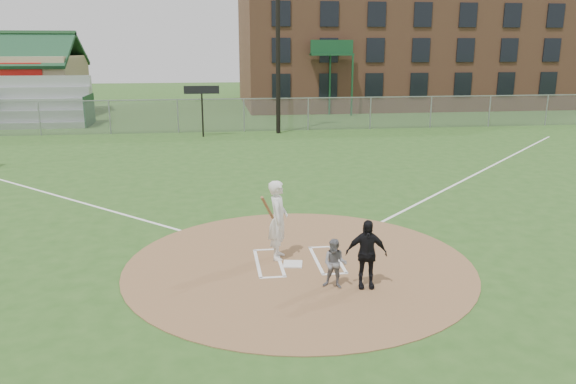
{
  "coord_description": "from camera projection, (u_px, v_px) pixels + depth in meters",
  "views": [
    {
      "loc": [
        -1.99,
        -12.58,
        5.15
      ],
      "look_at": [
        0.0,
        2.0,
        1.3
      ],
      "focal_mm": 35.0,
      "sensor_mm": 36.0,
      "label": 1
    }
  ],
  "objects": [
    {
      "name": "home_plate",
      "position": [
        293.0,
        264.0,
        13.55
      ],
      "size": [
        0.53,
        0.53,
        0.03
      ],
      "primitive_type": "cube",
      "rotation": [
        0.0,
        0.0,
        -0.18
      ],
      "color": "white",
      "rests_on": "dirt_circle"
    },
    {
      "name": "foul_line_first",
      "position": [
        479.0,
        173.0,
        23.42
      ],
      "size": [
        17.04,
        17.04,
        0.01
      ],
      "primitive_type": "cube",
      "rotation": [
        0.0,
        0.0,
        -0.79
      ],
      "color": "white",
      "rests_on": "ground"
    },
    {
      "name": "light_pole",
      "position": [
        278.0,
        19.0,
        32.34
      ],
      "size": [
        1.2,
        0.3,
        12.22
      ],
      "color": "black",
      "rests_on": "ground"
    },
    {
      "name": "batter_at_plate",
      "position": [
        278.0,
        220.0,
        13.73
      ],
      "size": [
        0.8,
        1.07,
        1.98
      ],
      "color": "silver",
      "rests_on": "dirt_circle"
    },
    {
      "name": "batters_boxes",
      "position": [
        298.0,
        261.0,
        13.76
      ],
      "size": [
        2.08,
        1.88,
        0.01
      ],
      "color": "white",
      "rests_on": "dirt_circle"
    },
    {
      "name": "bleachers",
      "position": [
        41.0,
        102.0,
        36.63
      ],
      "size": [
        6.08,
        3.2,
        3.2
      ],
      "color": "#B7BABF",
      "rests_on": "ground"
    },
    {
      "name": "foul_line_third",
      "position": [
        26.0,
        187.0,
        21.07
      ],
      "size": [
        17.04,
        17.04,
        0.01
      ],
      "primitive_type": "cube",
      "rotation": [
        0.0,
        0.0,
        0.79
      ],
      "color": "white",
      "rests_on": "ground"
    },
    {
      "name": "umpire",
      "position": [
        366.0,
        254.0,
        12.13
      ],
      "size": [
        0.94,
        0.5,
        1.53
      ],
      "primitive_type": "imported",
      "rotation": [
        0.0,
        0.0,
        -0.14
      ],
      "color": "black",
      "rests_on": "dirt_circle"
    },
    {
      "name": "ground",
      "position": [
        299.0,
        264.0,
        13.62
      ],
      "size": [
        140.0,
        140.0,
        0.0
      ],
      "primitive_type": "plane",
      "color": "#29501B",
      "rests_on": "ground"
    },
    {
      "name": "scoreboard_sign",
      "position": [
        202.0,
        95.0,
        32.05
      ],
      "size": [
        2.0,
        0.1,
        2.93
      ],
      "color": "black",
      "rests_on": "ground"
    },
    {
      "name": "catcher",
      "position": [
        335.0,
        264.0,
        12.14
      ],
      "size": [
        0.66,
        0.59,
        1.1
      ],
      "primitive_type": "imported",
      "rotation": [
        0.0,
        0.0,
        -0.4
      ],
      "color": "slate",
      "rests_on": "dirt_circle"
    },
    {
      "name": "brick_warehouse",
      "position": [
        411.0,
        18.0,
        50.2
      ],
      "size": [
        30.0,
        17.17,
        15.0
      ],
      "color": "brown",
      "rests_on": "ground"
    },
    {
      "name": "outfield_fence",
      "position": [
        244.0,
        115.0,
        34.45
      ],
      "size": [
        56.08,
        0.08,
        2.03
      ],
      "color": "slate",
      "rests_on": "ground"
    },
    {
      "name": "dirt_circle",
      "position": [
        299.0,
        264.0,
        13.62
      ],
      "size": [
        8.4,
        8.4,
        0.02
      ],
      "primitive_type": "cylinder",
      "color": "olive",
      "rests_on": "ground"
    }
  ]
}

